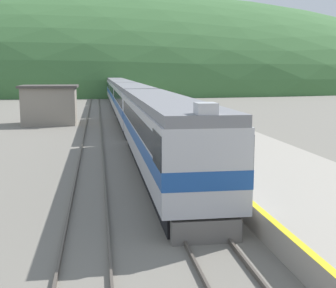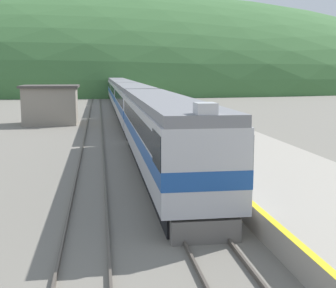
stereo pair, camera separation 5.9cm
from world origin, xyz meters
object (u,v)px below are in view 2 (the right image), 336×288
(express_train_lead_car, at_px, (163,132))
(carriage_third, at_px, (123,94))
(carriage_fourth, at_px, (117,89))
(carriage_second, at_px, (133,104))

(express_train_lead_car, height_order, carriage_third, express_train_lead_car)
(carriage_fourth, bearing_deg, carriage_second, -90.00)
(express_train_lead_car, xyz_separation_m, carriage_second, (0.00, 21.47, -0.01))
(carriage_third, bearing_deg, express_train_lead_car, -90.00)
(express_train_lead_car, relative_size, carriage_third, 1.08)
(express_train_lead_car, distance_m, carriage_second, 21.47)
(carriage_third, bearing_deg, carriage_second, -90.00)
(express_train_lead_car, xyz_separation_m, carriage_fourth, (0.00, 62.29, -0.01))
(express_train_lead_car, distance_m, carriage_fourth, 62.29)
(carriage_second, xyz_separation_m, carriage_third, (0.00, 20.41, 0.00))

